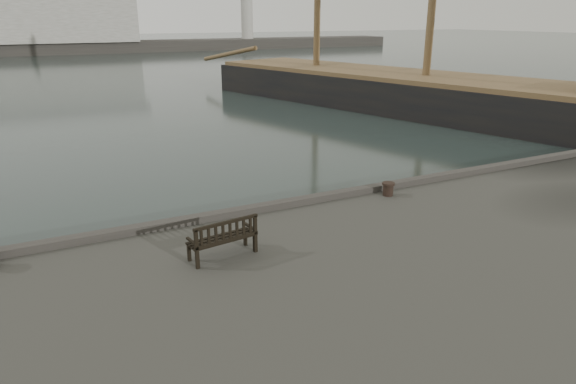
% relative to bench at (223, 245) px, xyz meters
% --- Properties ---
extents(ground, '(400.00, 400.00, 0.00)m').
position_rel_bench_xyz_m(ground, '(1.40, 2.28, -1.83)').
color(ground, black).
rests_on(ground, ground).
extents(breakwater, '(140.00, 9.50, 12.20)m').
position_rel_bench_xyz_m(breakwater, '(-3.16, 94.28, 2.47)').
color(breakwater, '#383530').
rests_on(breakwater, ground).
extents(bench, '(1.54, 0.71, 0.85)m').
position_rel_bench_xyz_m(bench, '(0.00, 0.00, 0.00)').
color(bench, black).
rests_on(bench, quay).
extents(bollard_right, '(0.40, 0.40, 0.38)m').
position_rel_bench_xyz_m(bollard_right, '(5.57, 1.63, -0.08)').
color(bollard_right, black).
rests_on(bollard_right, quay).
extents(tall_ship_main, '(17.96, 38.42, 28.37)m').
position_rel_bench_xyz_m(tall_ship_main, '(21.69, 18.69, -1.11)').
color(tall_ship_main, black).
rests_on(tall_ship_main, ground).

